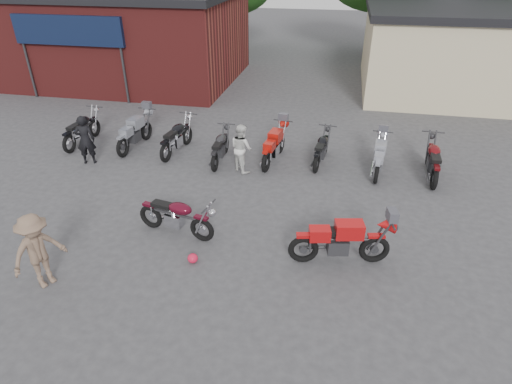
% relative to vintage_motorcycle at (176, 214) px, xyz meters
% --- Properties ---
extents(ground, '(90.00, 90.00, 0.00)m').
position_rel_vintage_motorcycle_xyz_m(ground, '(0.99, -0.84, -0.57)').
color(ground, '#3A3A3D').
extents(brick_building, '(12.00, 8.00, 4.00)m').
position_rel_vintage_motorcycle_xyz_m(brick_building, '(-8.01, 13.16, 1.43)').
color(brick_building, maroon).
rests_on(brick_building, ground).
extents(stucco_building, '(10.00, 8.00, 3.50)m').
position_rel_vintage_motorcycle_xyz_m(stucco_building, '(9.49, 14.16, 1.18)').
color(stucco_building, '#C3B88B').
rests_on(stucco_building, ground).
extents(vintage_motorcycle, '(2.05, 1.02, 1.14)m').
position_rel_vintage_motorcycle_xyz_m(vintage_motorcycle, '(0.00, 0.00, 0.00)').
color(vintage_motorcycle, '#480917').
rests_on(vintage_motorcycle, ground).
extents(sportbike, '(2.22, 1.11, 1.23)m').
position_rel_vintage_motorcycle_xyz_m(sportbike, '(3.85, -0.29, 0.05)').
color(sportbike, red).
rests_on(sportbike, ground).
extents(helmet, '(0.29, 0.29, 0.21)m').
position_rel_vintage_motorcycle_xyz_m(helmet, '(0.69, -0.95, -0.46)').
color(helmet, red).
rests_on(helmet, ground).
extents(person_dark, '(0.67, 0.56, 1.58)m').
position_rel_vintage_motorcycle_xyz_m(person_dark, '(-4.19, 3.18, 0.22)').
color(person_dark, black).
rests_on(person_dark, ground).
extents(person_light, '(0.92, 0.90, 1.49)m').
position_rel_vintage_motorcycle_xyz_m(person_light, '(0.72, 3.63, 0.18)').
color(person_light, silver).
rests_on(person_light, ground).
extents(person_tan, '(1.04, 1.23, 1.65)m').
position_rel_vintage_motorcycle_xyz_m(person_tan, '(-2.03, -2.19, 0.26)').
color(person_tan, '#7A604B').
rests_on(person_tan, ground).
extents(row_bike_0, '(0.78, 2.09, 1.19)m').
position_rel_vintage_motorcycle_xyz_m(row_bike_0, '(-5.18, 4.55, 0.03)').
color(row_bike_0, black).
rests_on(row_bike_0, ground).
extents(row_bike_1, '(0.89, 2.17, 1.22)m').
position_rel_vintage_motorcycle_xyz_m(row_bike_1, '(-3.24, 4.62, 0.04)').
color(row_bike_1, gray).
rests_on(row_bike_1, ground).
extents(row_bike_2, '(0.94, 2.13, 1.19)m').
position_rel_vintage_motorcycle_xyz_m(row_bike_2, '(-1.69, 4.53, 0.03)').
color(row_bike_2, black).
rests_on(row_bike_2, ground).
extents(row_bike_3, '(0.66, 1.89, 1.09)m').
position_rel_vintage_motorcycle_xyz_m(row_bike_3, '(-0.09, 4.12, -0.02)').
color(row_bike_3, '#252427').
rests_on(row_bike_3, ground).
extents(row_bike_4, '(0.98, 2.14, 1.20)m').
position_rel_vintage_motorcycle_xyz_m(row_bike_4, '(1.59, 4.47, 0.03)').
color(row_bike_4, red).
rests_on(row_bike_4, ground).
extents(row_bike_5, '(0.86, 1.94, 1.09)m').
position_rel_vintage_motorcycle_xyz_m(row_bike_5, '(3.09, 4.65, -0.03)').
color(row_bike_5, black).
rests_on(row_bike_5, ground).
extents(row_bike_6, '(0.84, 2.00, 1.13)m').
position_rel_vintage_motorcycle_xyz_m(row_bike_6, '(4.84, 4.33, -0.01)').
color(row_bike_6, '#91939E').
rests_on(row_bike_6, ground).
extents(row_bike_7, '(0.79, 2.12, 1.21)m').
position_rel_vintage_motorcycle_xyz_m(row_bike_7, '(6.38, 4.35, 0.04)').
color(row_bike_7, '#5B0B0F').
rests_on(row_bike_7, ground).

